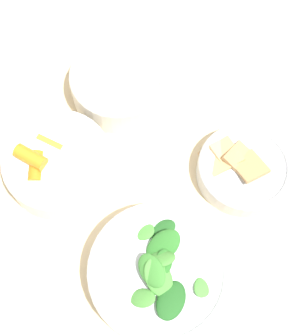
# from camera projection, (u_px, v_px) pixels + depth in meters

# --- Properties ---
(ground_plane) EXTENTS (10.00, 10.00, 0.00)m
(ground_plane) POSITION_uv_depth(u_px,v_px,m) (136.00, 249.00, 1.49)
(ground_plane) COLOR #2D2D33
(dining_table) EXTENTS (1.18, 1.06, 0.77)m
(dining_table) POSITION_uv_depth(u_px,v_px,m) (131.00, 170.00, 0.87)
(dining_table) COLOR beige
(dining_table) RESTS_ON ground_plane
(bowl_carrots) EXTENTS (0.17, 0.17, 0.07)m
(bowl_carrots) POSITION_uv_depth(u_px,v_px,m) (58.00, 164.00, 0.73)
(bowl_carrots) COLOR white
(bowl_carrots) RESTS_ON dining_table
(bowl_greens) EXTENTS (0.20, 0.20, 0.09)m
(bowl_greens) POSITION_uv_depth(u_px,v_px,m) (158.00, 273.00, 0.66)
(bowl_greens) COLOR silver
(bowl_greens) RESTS_ON dining_table
(bowl_beans_hotdog) EXTENTS (0.16, 0.16, 0.06)m
(bowl_beans_hotdog) POSITION_uv_depth(u_px,v_px,m) (118.00, 84.00, 0.79)
(bowl_beans_hotdog) COLOR silver
(bowl_beans_hotdog) RESTS_ON dining_table
(bowl_cookies) EXTENTS (0.15, 0.15, 0.05)m
(bowl_cookies) POSITION_uv_depth(u_px,v_px,m) (243.00, 169.00, 0.74)
(bowl_cookies) COLOR silver
(bowl_cookies) RESTS_ON dining_table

